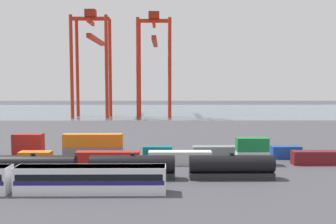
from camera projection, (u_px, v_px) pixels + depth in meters
The scene contains 19 objects.
ground_plane at pixel (125, 134), 110.94m from camera, with size 420.00×420.00×0.00m, color #424247.
harbour_water at pixel (144, 111), 206.11m from camera, with size 400.00×110.00×0.01m, color slate.
passenger_train at pixel (13, 178), 51.36m from camera, with size 43.45×3.14×3.90m.
freight_tank_row at pixel (83, 167), 59.03m from camera, with size 62.36×2.81×4.27m.
shipping_container_2 at pixel (36, 158), 69.28m from camera, with size 6.04×2.44×2.60m, color orange.
shipping_container_3 at pixel (108, 158), 69.40m from camera, with size 12.10×2.44×2.60m, color #AD211C.
shipping_container_4 at pixel (180, 158), 69.51m from camera, with size 12.10×2.44×2.60m, color silver.
shipping_container_5 at pixel (252, 158), 69.62m from camera, with size 6.04×2.44×2.60m, color silver.
shipping_container_6 at pixel (252, 144), 69.41m from camera, with size 6.04×2.44×2.60m, color #197538.
shipping_container_7 at pixel (323, 158), 69.73m from camera, with size 12.10×2.44×2.60m, color maroon.
shipping_container_10 at pixel (29, 153), 74.82m from camera, with size 6.04×2.44×2.60m, color #AD211C.
shipping_container_11 at pixel (28, 140), 74.61m from camera, with size 6.04×2.44×2.60m, color #AD211C.
shipping_container_12 at pixel (93, 153), 74.93m from camera, with size 12.10×2.44×2.60m, color slate.
shipping_container_13 at pixel (93, 140), 74.72m from camera, with size 12.10×2.44×2.60m, color orange.
shipping_container_14 at pixel (158, 152), 75.04m from camera, with size 6.04×2.44×2.60m, color #146066.
shipping_container_15 at pixel (222, 152), 75.14m from camera, with size 12.10×2.44×2.60m, color slate.
shipping_container_16 at pixel (286, 152), 75.25m from camera, with size 6.04×2.44×2.60m, color #1C4299.
gantry_crane_west at pixel (92, 53), 166.50m from camera, with size 16.97×36.67×48.52m.
gantry_crane_central at pixel (154, 54), 166.61m from camera, with size 15.70×34.44×47.59m.
Camera 1 is at (12.24, -70.14, 15.65)m, focal length 38.73 mm.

